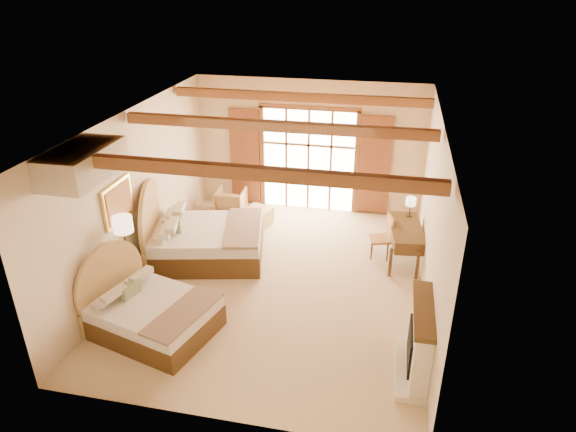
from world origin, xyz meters
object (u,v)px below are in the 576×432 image
(desk, at_px, (405,242))
(bed_far, at_px, (199,237))
(bed_near, at_px, (146,311))
(nightstand, at_px, (134,282))
(armchair, at_px, (231,202))

(desk, bearing_deg, bed_far, -177.73)
(bed_near, bearing_deg, nightstand, 142.14)
(nightstand, xyz_separation_m, desk, (4.86, 2.29, 0.14))
(bed_far, relative_size, nightstand, 4.81)
(bed_near, relative_size, desk, 1.49)
(desk, bearing_deg, nightstand, -162.26)
(bed_far, height_order, nightstand, bed_far)
(bed_near, xyz_separation_m, bed_far, (-0.01, 2.49, 0.08))
(armchair, bearing_deg, nightstand, 77.96)
(bed_near, relative_size, bed_far, 0.86)
(bed_far, bearing_deg, armchair, 77.52)
(nightstand, xyz_separation_m, armchair, (0.67, 3.73, 0.04))
(bed_far, bearing_deg, desk, -2.60)
(bed_far, distance_m, desk, 4.25)
(nightstand, bearing_deg, desk, 43.84)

